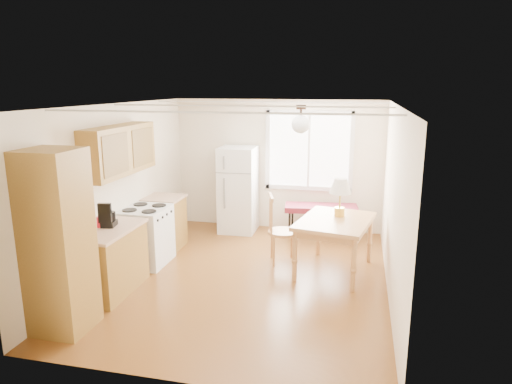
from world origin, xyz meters
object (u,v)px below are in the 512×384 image
(refrigerator, at_px, (238,190))
(chair, at_px, (277,224))
(bench, at_px, (321,209))
(dining_table, at_px, (335,226))

(refrigerator, bearing_deg, chair, -55.42)
(bench, height_order, chair, chair)
(refrigerator, xyz_separation_m, dining_table, (1.92, -1.59, -0.10))
(dining_table, relative_size, chair, 1.35)
(chair, bearing_deg, refrigerator, 108.82)
(refrigerator, bearing_deg, dining_table, -40.46)
(refrigerator, xyz_separation_m, bench, (1.58, -0.04, -0.27))
(refrigerator, height_order, dining_table, refrigerator)
(refrigerator, relative_size, bench, 1.20)
(refrigerator, distance_m, dining_table, 2.50)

